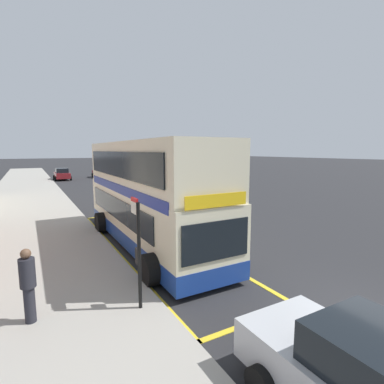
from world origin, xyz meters
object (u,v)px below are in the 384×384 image
Objects in this scene: double_decker_bus at (147,197)px; parked_car_maroon_behind at (62,174)px; pedestrian_further_back at (28,283)px; parked_car_maroon_ahead at (101,172)px; bus_stop_sign at (138,245)px; parked_car_maroon_kerbside at (162,183)px.

double_decker_bus reaches higher than parked_car_maroon_behind.
parked_car_maroon_ahead is at bearing 75.57° from pedestrian_further_back.
double_decker_bus reaches higher than pedestrian_further_back.
double_decker_bus is 3.83× the size of bus_stop_sign.
parked_car_maroon_ahead is 5.65m from parked_car_maroon_behind.
bus_stop_sign is 0.66× the size of parked_car_maroon_kerbside.
double_decker_bus is 5.42m from bus_stop_sign.
parked_car_maroon_kerbside is 2.41× the size of pedestrian_further_back.
parked_car_maroon_ahead is 39.13m from pedestrian_further_back.
pedestrian_further_back reaches higher than parked_car_maroon_behind.
parked_car_maroon_kerbside is (2.21, -18.06, 0.00)m from parked_car_maroon_ahead.
bus_stop_sign is at bearing -114.30° from parked_car_maroon_kerbside.
pedestrian_further_back is at bearing -93.85° from parked_car_maroon_behind.
pedestrian_further_back is (-11.96, -19.84, 0.29)m from parked_car_maroon_kerbside.
bus_stop_sign is at bearing -90.05° from parked_car_maroon_behind.
parked_car_maroon_kerbside is 23.17m from pedestrian_further_back.
parked_car_maroon_kerbside is at bearing 58.90° from pedestrian_further_back.
parked_car_maroon_behind is at bearing -166.06° from parked_car_maroon_ahead.
double_decker_bus reaches higher than bus_stop_sign.
parked_car_maroon_ahead is (7.35, 38.46, -0.95)m from bus_stop_sign.
parked_car_maroon_ahead is (5.22, 33.48, -1.26)m from double_decker_bus.
bus_stop_sign reaches higher than pedestrian_further_back.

